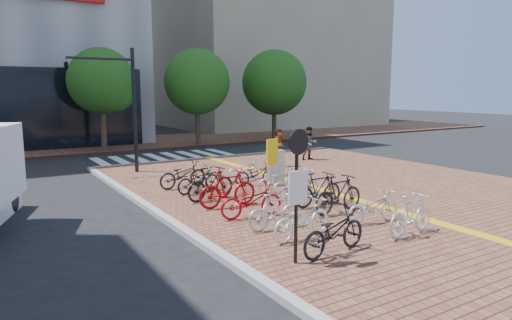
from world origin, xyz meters
TOP-DOWN VIEW (x-y plane):
  - ground at (0.00, 0.00)m, footprint 120.00×120.00m
  - kerb_north at (3.00, 12.00)m, footprint 14.00×0.25m
  - far_sidewalk at (0.00, 21.00)m, footprint 70.00×8.00m
  - building_beige at (18.00, 32.00)m, footprint 20.00×18.00m
  - crosswalk at (0.50, 14.00)m, footprint 7.50×4.00m
  - street_trees at (5.04, 17.45)m, footprint 16.20×4.60m
  - bike_0 at (-1.95, -2.50)m, footprint 2.00×0.95m
  - bike_1 at (-1.90, -1.31)m, footprint 1.89×0.88m
  - bike_2 at (-2.04, -0.37)m, footprint 1.60×0.53m
  - bike_3 at (-1.99, 0.88)m, footprint 1.91×0.86m
  - bike_4 at (-2.01, 2.25)m, footprint 1.91×0.58m
  - bike_5 at (-2.04, 3.35)m, footprint 1.88×0.85m
  - bike_6 at (-1.93, 4.54)m, footprint 1.82×0.94m
  - bike_7 at (-2.08, 5.58)m, footprint 1.90×0.82m
  - bike_8 at (0.51, -2.53)m, footprint 1.78×0.69m
  - bike_9 at (0.51, -1.28)m, footprint 1.72×0.73m
  - bike_10 at (0.39, -0.05)m, footprint 1.92×0.69m
  - bike_11 at (0.40, 0.88)m, footprint 1.78×0.51m
  - bike_12 at (0.46, 2.11)m, footprint 1.83×0.74m
  - bike_13 at (0.47, 3.08)m, footprint 1.69×0.64m
  - bike_14 at (0.41, 4.55)m, footprint 1.71×0.84m
  - bike_15 at (0.51, 5.48)m, footprint 1.79×0.84m
  - pedestrian_a at (3.58, 7.59)m, footprint 0.72×0.56m
  - pedestrian_b at (6.07, 8.44)m, footprint 0.88×0.71m
  - utility_box at (1.07, 4.20)m, footprint 0.70×0.59m
  - yellow_sign at (-0.16, 2.57)m, footprint 0.52×0.20m
  - notice_sign at (-2.99, -2.54)m, footprint 0.52×0.15m
  - traffic_light_pole at (-3.73, 9.69)m, footprint 2.84×1.09m

SIDE VIEW (x-z plane):
  - ground at x=0.00m, z-range 0.00..0.00m
  - crosswalk at x=0.50m, z-range 0.00..0.01m
  - far_sidewalk at x=0.00m, z-range 0.00..0.15m
  - kerb_north at x=3.00m, z-range 0.00..0.15m
  - bike_14 at x=0.41m, z-range 0.15..1.01m
  - bike_13 at x=0.47m, z-range 0.15..1.03m
  - bike_9 at x=0.51m, z-range 0.15..1.03m
  - bike_15 at x=0.51m, z-range 0.15..1.05m
  - bike_6 at x=-1.93m, z-range 0.15..1.06m
  - bike_12 at x=0.46m, z-range 0.15..1.09m
  - bike_2 at x=-2.04m, z-range 0.15..1.10m
  - bike_1 at x=-1.90m, z-range 0.15..1.11m
  - bike_3 at x=-1.99m, z-range 0.15..1.12m
  - bike_7 at x=-2.08m, z-range 0.15..1.12m
  - bike_0 at x=-1.95m, z-range 0.15..1.16m
  - bike_8 at x=0.51m, z-range 0.15..1.19m
  - bike_11 at x=0.40m, z-range 0.15..1.22m
  - bike_5 at x=-2.04m, z-range 0.15..1.24m
  - bike_10 at x=0.39m, z-range 0.15..1.28m
  - bike_4 at x=-2.01m, z-range 0.15..1.29m
  - utility_box at x=1.07m, z-range 0.15..1.47m
  - pedestrian_b at x=6.07m, z-range 0.15..1.84m
  - pedestrian_a at x=3.58m, z-range 0.15..1.91m
  - yellow_sign at x=-0.16m, z-range 0.53..2.49m
  - notice_sign at x=-2.99m, z-range 0.51..3.30m
  - traffic_light_pole at x=-3.73m, z-range 1.16..6.44m
  - street_trees at x=5.04m, z-range 0.92..7.27m
  - building_beige at x=18.00m, z-range 0.00..18.00m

